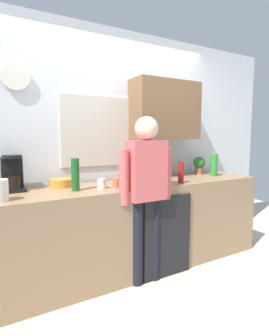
{
  "coord_description": "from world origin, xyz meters",
  "views": [
    {
      "loc": [
        -1.36,
        -2.15,
        1.42
      ],
      "look_at": [
        0.02,
        0.25,
        1.09
      ],
      "focal_mm": 29.19,
      "sensor_mm": 36.0,
      "label": 1
    }
  ],
  "objects_px": {
    "cup_blue_mug": "(165,175)",
    "cup_white_mug": "(102,184)",
    "bottle_dark_sauce": "(180,169)",
    "dish_soap": "(150,175)",
    "coffee_maker": "(13,175)",
    "bottle_red_vinegar": "(181,173)",
    "bottle_clear_soda": "(214,165)",
    "mixing_bowl": "(61,183)",
    "person_at_sink": "(146,186)",
    "cup_terracotta_mug": "(117,183)",
    "bottle_green_wine": "(75,175)",
    "potted_plant": "(199,164)"
  },
  "relations": [
    {
      "from": "cup_blue_mug",
      "to": "cup_white_mug",
      "type": "distance_m",
      "value": 0.86
    },
    {
      "from": "bottle_dark_sauce",
      "to": "cup_blue_mug",
      "type": "height_order",
      "value": "bottle_dark_sauce"
    },
    {
      "from": "dish_soap",
      "to": "cup_white_mug",
      "type": "bearing_deg",
      "value": -174.04
    },
    {
      "from": "coffee_maker",
      "to": "bottle_red_vinegar",
      "type": "relative_size",
      "value": 1.5
    },
    {
      "from": "coffee_maker",
      "to": "bottle_clear_soda",
      "type": "xyz_separation_m",
      "value": [
        2.29,
        -0.24,
        -0.01
      ]
    },
    {
      "from": "cup_blue_mug",
      "to": "mixing_bowl",
      "type": "relative_size",
      "value": 0.45
    },
    {
      "from": "bottle_clear_soda",
      "to": "person_at_sink",
      "type": "height_order",
      "value": "person_at_sink"
    },
    {
      "from": "cup_terracotta_mug",
      "to": "dish_soap",
      "type": "relative_size",
      "value": 0.51
    },
    {
      "from": "dish_soap",
      "to": "person_at_sink",
      "type": "bearing_deg",
      "value": -128.99
    },
    {
      "from": "cup_terracotta_mug",
      "to": "mixing_bowl",
      "type": "bearing_deg",
      "value": 147.36
    },
    {
      "from": "cup_white_mug",
      "to": "dish_soap",
      "type": "bearing_deg",
      "value": 5.96
    },
    {
      "from": "dish_soap",
      "to": "mixing_bowl",
      "type": "bearing_deg",
      "value": 167.04
    },
    {
      "from": "bottle_green_wine",
      "to": "cup_terracotta_mug",
      "type": "xyz_separation_m",
      "value": [
        0.4,
        -0.04,
        -0.1
      ]
    },
    {
      "from": "bottle_red_vinegar",
      "to": "dish_soap",
      "type": "height_order",
      "value": "bottle_red_vinegar"
    },
    {
      "from": "bottle_dark_sauce",
      "to": "cup_blue_mug",
      "type": "bearing_deg",
      "value": -156.82
    },
    {
      "from": "bottle_red_vinegar",
      "to": "person_at_sink",
      "type": "bearing_deg",
      "value": -169.17
    },
    {
      "from": "mixing_bowl",
      "to": "dish_soap",
      "type": "height_order",
      "value": "dish_soap"
    },
    {
      "from": "bottle_red_vinegar",
      "to": "cup_white_mug",
      "type": "xyz_separation_m",
      "value": [
        -0.85,
        0.15,
        -0.06
      ]
    },
    {
      "from": "cup_white_mug",
      "to": "potted_plant",
      "type": "bearing_deg",
      "value": 9.88
    },
    {
      "from": "mixing_bowl",
      "to": "coffee_maker",
      "type": "bearing_deg",
      "value": 177.32
    },
    {
      "from": "dish_soap",
      "to": "bottle_red_vinegar",
      "type": "bearing_deg",
      "value": -39.66
    },
    {
      "from": "bottle_clear_soda",
      "to": "cup_white_mug",
      "type": "distance_m",
      "value": 1.54
    },
    {
      "from": "bottle_green_wine",
      "to": "mixing_bowl",
      "type": "bearing_deg",
      "value": 104.26
    },
    {
      "from": "coffee_maker",
      "to": "person_at_sink",
      "type": "distance_m",
      "value": 1.23
    },
    {
      "from": "dish_soap",
      "to": "person_at_sink",
      "type": "distance_m",
      "value": 0.39
    },
    {
      "from": "bottle_red_vinegar",
      "to": "potted_plant",
      "type": "distance_m",
      "value": 0.76
    },
    {
      "from": "dish_soap",
      "to": "cup_blue_mug",
      "type": "bearing_deg",
      "value": 17.07
    },
    {
      "from": "coffee_maker",
      "to": "bottle_clear_soda",
      "type": "relative_size",
      "value": 1.18
    },
    {
      "from": "bottle_green_wine",
      "to": "cup_terracotta_mug",
      "type": "relative_size",
      "value": 3.26
    },
    {
      "from": "coffee_maker",
      "to": "bottle_green_wine",
      "type": "height_order",
      "value": "coffee_maker"
    },
    {
      "from": "cup_white_mug",
      "to": "mixing_bowl",
      "type": "relative_size",
      "value": 0.43
    },
    {
      "from": "bottle_red_vinegar",
      "to": "cup_terracotta_mug",
      "type": "bearing_deg",
      "value": 170.22
    },
    {
      "from": "bottle_red_vinegar",
      "to": "bottle_green_wine",
      "type": "height_order",
      "value": "bottle_green_wine"
    },
    {
      "from": "bottle_red_vinegar",
      "to": "bottle_green_wine",
      "type": "bearing_deg",
      "value": 171.72
    },
    {
      "from": "cup_terracotta_mug",
      "to": "potted_plant",
      "type": "height_order",
      "value": "potted_plant"
    },
    {
      "from": "bottle_dark_sauce",
      "to": "cup_blue_mug",
      "type": "xyz_separation_m",
      "value": [
        -0.34,
        -0.14,
        -0.04
      ]
    },
    {
      "from": "bottle_clear_soda",
      "to": "person_at_sink",
      "type": "bearing_deg",
      "value": -166.13
    },
    {
      "from": "cup_blue_mug",
      "to": "potted_plant",
      "type": "relative_size",
      "value": 0.43
    },
    {
      "from": "potted_plant",
      "to": "dish_soap",
      "type": "height_order",
      "value": "potted_plant"
    },
    {
      "from": "bottle_dark_sauce",
      "to": "mixing_bowl",
      "type": "height_order",
      "value": "bottle_dark_sauce"
    },
    {
      "from": "coffee_maker",
      "to": "cup_white_mug",
      "type": "height_order",
      "value": "coffee_maker"
    },
    {
      "from": "potted_plant",
      "to": "cup_white_mug",
      "type": "bearing_deg",
      "value": -170.12
    },
    {
      "from": "mixing_bowl",
      "to": "cup_terracotta_mug",
      "type": "bearing_deg",
      "value": -32.64
    },
    {
      "from": "bottle_red_vinegar",
      "to": "cup_white_mug",
      "type": "height_order",
      "value": "bottle_red_vinegar"
    },
    {
      "from": "cup_blue_mug",
      "to": "dish_soap",
      "type": "distance_m",
      "value": 0.27
    },
    {
      "from": "cup_blue_mug",
      "to": "dish_soap",
      "type": "xyz_separation_m",
      "value": [
        -0.25,
        -0.08,
        0.03
      ]
    },
    {
      "from": "cup_white_mug",
      "to": "dish_soap",
      "type": "height_order",
      "value": "dish_soap"
    },
    {
      "from": "coffee_maker",
      "to": "bottle_red_vinegar",
      "type": "height_order",
      "value": "coffee_maker"
    },
    {
      "from": "cup_blue_mug",
      "to": "cup_white_mug",
      "type": "height_order",
      "value": "cup_blue_mug"
    },
    {
      "from": "cup_terracotta_mug",
      "to": "dish_soap",
      "type": "xyz_separation_m",
      "value": [
        0.45,
        0.09,
        0.03
      ]
    }
  ]
}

